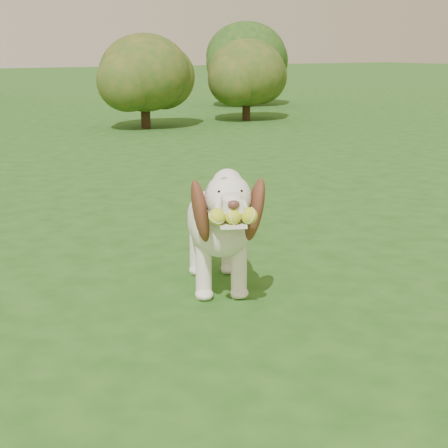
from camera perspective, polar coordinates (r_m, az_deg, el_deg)
ground at (r=3.57m, az=9.94°, el=-6.03°), size 80.00×80.00×0.00m
dog at (r=3.51m, az=-0.44°, el=0.27°), size 0.67×1.03×0.70m
shrub_d at (r=11.99m, az=1.89°, el=12.47°), size 1.33×1.33×1.38m
shrub_f at (r=14.95m, az=1.86°, el=13.74°), size 1.71×1.71×1.77m
shrub_c at (r=10.85m, az=-6.63°, el=12.37°), size 1.40×1.40×1.45m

